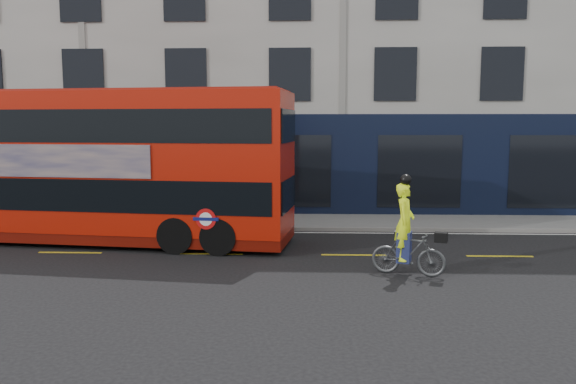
{
  "coord_description": "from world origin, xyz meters",
  "views": [
    {
      "loc": [
        -1.26,
        -13.79,
        3.6
      ],
      "look_at": [
        -1.85,
        2.11,
        1.68
      ],
      "focal_mm": 35.0,
      "sensor_mm": 36.0,
      "label": 1
    }
  ],
  "objects": [
    {
      "name": "lane_dashes",
      "position": [
        0.0,
        1.5,
        0.0
      ],
      "size": [
        58.0,
        0.12,
        0.01
      ],
      "primitive_type": null,
      "color": "gold",
      "rests_on": "ground"
    },
    {
      "name": "kerb",
      "position": [
        0.0,
        5.0,
        0.07
      ],
      "size": [
        60.0,
        0.12,
        0.13
      ],
      "primitive_type": "cube",
      "color": "gray",
      "rests_on": "ground"
    },
    {
      "name": "pavement",
      "position": [
        0.0,
        6.5,
        0.06
      ],
      "size": [
        60.0,
        3.0,
        0.12
      ],
      "primitive_type": "cube",
      "color": "gray",
      "rests_on": "ground"
    },
    {
      "name": "bus",
      "position": [
        -7.46,
        2.98,
        2.36
      ],
      "size": [
        11.63,
        3.94,
        4.6
      ],
      "rotation": [
        0.0,
        0.0,
        -0.12
      ],
      "color": "#B11607",
      "rests_on": "ground"
    },
    {
      "name": "road_edge_line",
      "position": [
        0.0,
        4.7,
        0.0
      ],
      "size": [
        58.0,
        0.1,
        0.01
      ],
      "primitive_type": "cube",
      "color": "silver",
      "rests_on": "ground"
    },
    {
      "name": "cyclist",
      "position": [
        1.1,
        -0.53,
        0.83
      ],
      "size": [
        1.84,
        1.03,
        2.44
      ],
      "rotation": [
        0.0,
        0.0,
        -0.32
      ],
      "color": "#46484B",
      "rests_on": "ground"
    },
    {
      "name": "building_terrace",
      "position": [
        0.0,
        12.94,
        7.49
      ],
      "size": [
        50.0,
        10.07,
        15.0
      ],
      "color": "beige",
      "rests_on": "ground"
    },
    {
      "name": "ground",
      "position": [
        0.0,
        0.0,
        0.0
      ],
      "size": [
        120.0,
        120.0,
        0.0
      ],
      "primitive_type": "plane",
      "color": "black",
      "rests_on": "ground"
    }
  ]
}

